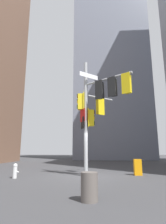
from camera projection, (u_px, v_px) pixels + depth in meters
ground at (86, 176)px, 10.68m from camera, size 120.00×120.00×0.00m
building_mid_block at (109, 65)px, 38.19m from camera, size 13.08×13.08×37.32m
signal_pole_assembly at (96, 104)px, 11.20m from camera, size 3.17×3.25×7.07m
fire_hydrant at (15, 170)px, 10.00m from camera, size 0.33×0.23×0.77m
newspaper_box at (138, 167)px, 11.22m from camera, size 0.45×0.36×0.94m
trash_bin at (89, 187)px, 5.43m from camera, size 0.50×0.50×0.82m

